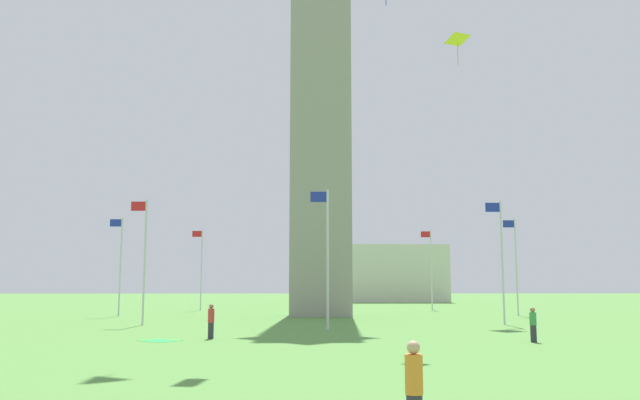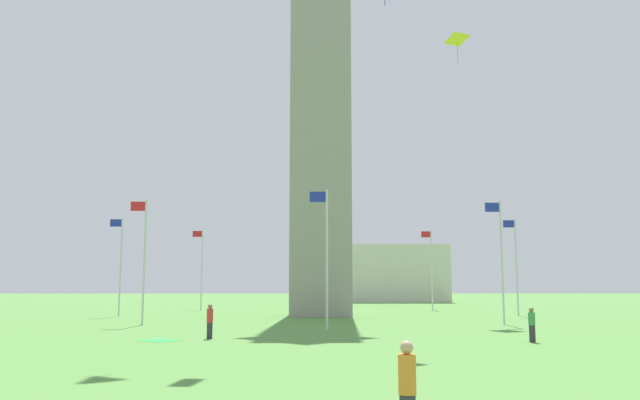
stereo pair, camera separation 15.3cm
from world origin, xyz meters
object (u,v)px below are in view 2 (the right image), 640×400
flagpole_ne (144,256)px  picnic_blanket_near_first_person (158,341)px  flagpole_s (516,262)px  person_orange_shirt (407,391)px  person_green_shirt (532,325)px  distant_building (380,274)px  obelisk_monument (320,50)px  flagpole_n (120,262)px  kite_yellow_diamond (457,40)px  flagpole_w (316,267)px  person_red_shirt (210,321)px  flagpole_se (501,256)px  flagpole_nw (201,266)px  flagpole_sw (431,266)px  flagpole_e (326,252)px

flagpole_ne → picnic_blanket_near_first_person: size_ratio=4.71×
flagpole_s → picnic_blanket_near_first_person: flagpole_s is taller
flagpole_s → person_orange_shirt: size_ratio=4.88×
person_green_shirt → distant_building: 70.68m
obelisk_monument → person_green_shirt: size_ratio=29.20×
flagpole_n → person_green_shirt: flagpole_n is taller
obelisk_monument → kite_yellow_diamond: 12.70m
flagpole_w → person_red_shirt: size_ratio=4.86×
flagpole_s → flagpole_w: (17.29, -17.29, 0.00)m
flagpole_se → picnic_blanket_near_first_person: 24.23m
flagpole_nw → person_red_shirt: size_ratio=4.86×
flagpole_n → kite_yellow_diamond: kite_yellow_diamond is taller
flagpole_s → person_orange_shirt: (16.75, 44.34, -3.76)m
flagpole_sw → flagpole_s: bearing=112.5°
flagpole_se → person_red_shirt: (18.29, 10.86, -3.76)m
flagpole_sw → flagpole_w: size_ratio=1.00×
flagpole_ne → person_red_shirt: bearing=119.5°
flagpole_e → person_green_shirt: bearing=139.4°
flagpole_s → flagpole_n: bearing=-0.0°
obelisk_monument → flagpole_ne: bearing=44.9°
flagpole_n → flagpole_s: (-34.57, 0.00, 0.00)m
flagpole_nw → person_orange_shirt: flagpole_nw is taller
flagpole_sw → person_green_shirt: flagpole_sw is taller
person_orange_shirt → person_red_shirt: bearing=34.8°
flagpole_e → person_green_shirt: (-9.50, 8.14, -3.82)m
flagpole_n → flagpole_w: size_ratio=1.00×
flagpole_w → flagpole_ne: bearing=67.5°
flagpole_ne → person_green_shirt: bearing=148.7°
flagpole_s → flagpole_nw: bearing=-22.5°
flagpole_sw → obelisk_monument: bearing=45.1°
picnic_blanket_near_first_person → flagpole_nw: bearing=-84.0°
flagpole_nw → picnic_blanket_near_first_person: (-3.83, 36.30, -4.62)m
flagpole_e → picnic_blanket_near_first_person: size_ratio=4.71×
flagpole_n → person_orange_shirt: bearing=111.9°
flagpole_ne → picnic_blanket_near_first_person: bearing=107.9°
kite_yellow_diamond → distant_building: 54.32m
flagpole_n → obelisk_monument: bearing=180.0°
flagpole_ne → flagpole_se: size_ratio=1.00×
flagpole_e → person_orange_shirt: (-0.54, 27.05, -3.76)m
flagpole_w → picnic_blanket_near_first_person: flagpole_w is taller
flagpole_e → flagpole_w: same height
flagpole_nw → person_red_shirt: flagpole_nw is taller
flagpole_sw → person_green_shirt: 37.93m
flagpole_s → flagpole_sw: bearing=-67.5°
kite_yellow_diamond → picnic_blanket_near_first_person: kite_yellow_diamond is taller
flagpole_nw → kite_yellow_diamond: 34.68m
person_orange_shirt → kite_yellow_diamond: (-10.66, -38.37, 21.76)m
flagpole_e → flagpole_se: same height
person_red_shirt → kite_yellow_diamond: (-17.26, -17.12, 21.76)m
flagpole_se → distant_building: size_ratio=0.43×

